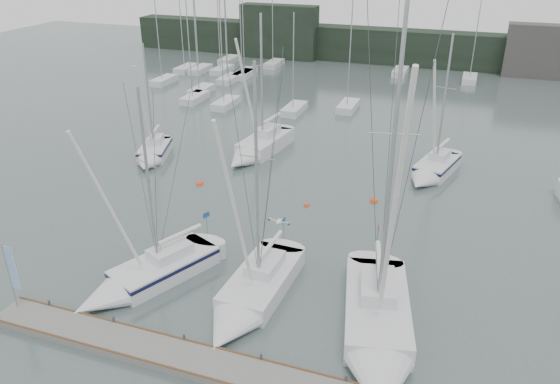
{
  "coord_description": "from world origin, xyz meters",
  "views": [
    {
      "loc": [
        9.28,
        -21.96,
        18.26
      ],
      "look_at": [
        -0.3,
        5.0,
        4.49
      ],
      "focal_mm": 35.0,
      "sensor_mm": 36.0,
      "label": 1
    }
  ],
  "objects": [
    {
      "name": "sailboat_near_center",
      "position": [
        -0.23,
        -0.38,
        0.5
      ],
      "size": [
        3.17,
        9.48,
        13.89
      ],
      "rotation": [
        0.0,
        0.0,
        -0.04
      ],
      "color": "silver",
      "rests_on": "ground"
    },
    {
      "name": "seagull",
      "position": [
        2.04,
        -1.73,
        6.45
      ],
      "size": [
        1.01,
        0.46,
        0.2
      ],
      "rotation": [
        0.0,
        0.0,
        -0.12
      ],
      "color": "silver",
      "rests_on": "ground"
    },
    {
      "name": "sailboat_near_right",
      "position": [
        6.86,
        -1.07,
        0.61
      ],
      "size": [
        5.36,
        11.22,
        17.51
      ],
      "rotation": [
        0.0,
        0.0,
        0.21
      ],
      "color": "silver",
      "rests_on": "ground"
    },
    {
      "name": "far_building_right",
      "position": [
        18.0,
        60.0,
        3.5
      ],
      "size": [
        10.0,
        3.0,
        7.0
      ],
      "primitive_type": "cube",
      "color": "#413E3B",
      "rests_on": "ground"
    },
    {
      "name": "sailboat_mid_d",
      "position": [
        7.27,
        20.49,
        0.56
      ],
      "size": [
        4.18,
        7.5,
        12.14
      ],
      "rotation": [
        0.0,
        0.0,
        -0.26
      ],
      "color": "silver",
      "rests_on": "ground"
    },
    {
      "name": "buoy_c",
      "position": [
        -9.92,
        13.0,
        0.0
      ],
      "size": [
        0.59,
        0.59,
        0.59
      ],
      "primitive_type": "sphere",
      "color": "#EA4414",
      "rests_on": "ground"
    },
    {
      "name": "sailboat_mid_b",
      "position": [
        -7.94,
        20.06,
        0.62
      ],
      "size": [
        3.91,
        9.33,
        13.0
      ],
      "rotation": [
        0.0,
        0.0,
        -0.14
      ],
      "color": "silver",
      "rests_on": "ground"
    },
    {
      "name": "far_building_left",
      "position": [
        -20.0,
        60.0,
        4.0
      ],
      "size": [
        12.0,
        3.0,
        8.0
      ],
      "primitive_type": "cube",
      "color": "black",
      "rests_on": "ground"
    },
    {
      "name": "ground",
      "position": [
        0.0,
        0.0,
        0.0
      ],
      "size": [
        160.0,
        160.0,
        0.0
      ],
      "primitive_type": "plane",
      "color": "#4B5C58",
      "rests_on": "ground"
    },
    {
      "name": "dock_banner",
      "position": [
        -11.31,
        -4.72,
        2.68
      ],
      "size": [
        0.59,
        0.07,
        3.86
      ],
      "rotation": [
        0.0,
        0.0,
        -0.01
      ],
      "color": "#9EA0A5",
      "rests_on": "dock"
    },
    {
      "name": "dock",
      "position": [
        0.0,
        -5.0,
        0.2
      ],
      "size": [
        24.0,
        2.0,
        0.4
      ],
      "primitive_type": "cube",
      "color": "#64635F",
      "rests_on": "ground"
    },
    {
      "name": "mast_forest",
      "position": [
        -10.86,
        44.58,
        0.49
      ],
      "size": [
        57.63,
        26.73,
        14.85
      ],
      "color": "silver",
      "rests_on": "ground"
    },
    {
      "name": "buoy_a",
      "position": [
        -0.82,
        12.28,
        0.0
      ],
      "size": [
        0.45,
        0.45,
        0.45
      ],
      "primitive_type": "sphere",
      "color": "#EA4414",
      "rests_on": "ground"
    },
    {
      "name": "sailboat_near_left",
      "position": [
        -6.68,
        -0.58,
        0.54
      ],
      "size": [
        6.03,
        9.1,
        12.24
      ],
      "rotation": [
        0.0,
        0.0,
        -0.42
      ],
      "color": "silver",
      "rests_on": "ground"
    },
    {
      "name": "buoy_b",
      "position": [
        3.73,
        14.58,
        0.0
      ],
      "size": [
        0.61,
        0.61,
        0.61
      ],
      "primitive_type": "sphere",
      "color": "#EA4414",
      "rests_on": "ground"
    },
    {
      "name": "far_treeline",
      "position": [
        0.0,
        62.0,
        2.5
      ],
      "size": [
        90.0,
        4.0,
        5.0
      ],
      "primitive_type": "cube",
      "color": "black",
      "rests_on": "ground"
    },
    {
      "name": "sailboat_mid_a",
      "position": [
        -16.11,
        16.08,
        0.54
      ],
      "size": [
        4.02,
        6.6,
        10.67
      ],
      "rotation": [
        0.0,
        0.0,
        0.31
      ],
      "color": "silver",
      "rests_on": "ground"
    }
  ]
}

